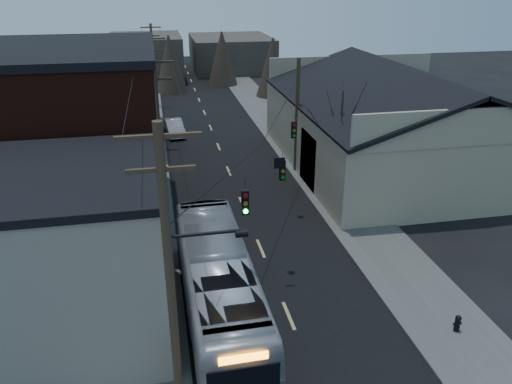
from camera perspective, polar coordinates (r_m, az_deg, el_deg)
road_surface at (r=42.00m, az=-3.96°, el=4.35°), size 9.00×110.00×0.02m
sidewalk_left at (r=41.72m, az=-12.86°, el=3.73°), size 4.00×110.00×0.12m
sidewalk_right at (r=43.24m, az=4.64°, el=4.97°), size 4.00×110.00×0.12m
building_clapboard at (r=21.45m, az=-20.84°, el=-6.95°), size 8.00×8.00×7.00m
building_brick at (r=31.06m, az=-20.30°, el=5.59°), size 10.00×12.00×10.00m
building_left_far at (r=46.73m, az=-16.90°, el=9.84°), size 9.00×14.00×7.00m
warehouse at (r=40.33m, az=15.70°, el=6.70°), size 16.16×20.60×7.73m
building_far_left at (r=75.13m, az=-12.46°, el=14.82°), size 10.00×12.00×6.00m
building_far_right at (r=81.03m, az=-2.87°, el=15.57°), size 12.00×14.00×5.00m
bare_tree at (r=33.13m, az=9.52°, el=5.28°), size 0.40×0.40×7.20m
utility_lines at (r=34.69m, az=-8.02°, el=8.55°), size 11.24×45.28×10.50m
bus at (r=21.82m, az=-4.33°, el=-10.42°), size 2.93×11.94×3.32m
parked_car at (r=47.52m, az=-9.33°, el=7.29°), size 1.95×4.49×1.43m
fire_hydrant at (r=23.08m, az=22.04°, el=-13.67°), size 0.35×0.26×0.76m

